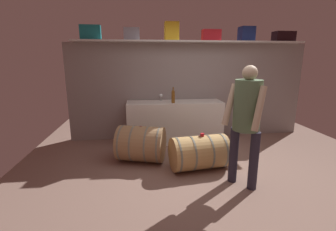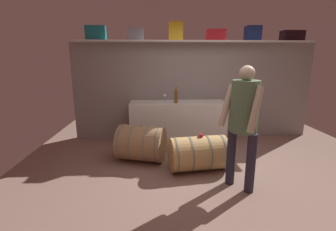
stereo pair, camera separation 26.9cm
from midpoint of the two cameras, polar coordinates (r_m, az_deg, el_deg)
ground_plane at (r=4.27m, az=10.71°, el=-11.33°), size 6.44×7.24×0.02m
back_wall_panel at (r=5.41m, az=7.47°, el=5.67°), size 5.24×0.10×2.08m
high_shelf_board at (r=5.23m, az=8.14°, el=16.99°), size 4.82×0.40×0.03m
toolcase_teal at (r=5.26m, az=-15.30°, el=18.36°), size 0.40×0.20×0.28m
toolcase_grey at (r=5.16m, az=-6.11°, el=18.63°), size 0.32×0.21×0.24m
toolcase_yellow at (r=5.19m, az=3.38°, el=19.30°), size 0.29×0.30×0.36m
toolcase_red at (r=5.33m, az=12.82°, el=18.13°), size 0.39×0.21×0.23m
toolcase_navy at (r=5.59m, az=20.81°, el=17.74°), size 0.29×0.27×0.29m
toolcase_black at (r=5.96m, az=28.56°, el=16.27°), size 0.44×0.26×0.21m
work_cabinet at (r=5.14m, az=3.84°, el=-1.54°), size 2.00×0.58×0.87m
wine_bottle_amber at (r=4.88m, az=3.52°, el=4.61°), size 0.07×0.07×0.32m
wine_glass at (r=5.20m, az=0.68°, el=4.73°), size 0.07×0.07×0.15m
wine_barrel_near at (r=3.94m, az=9.09°, el=-8.84°), size 0.96×0.66×0.56m
wine_barrel_far at (r=4.25m, az=-4.50°, el=-6.56°), size 0.92×0.81×0.63m
tasting_cup at (r=3.85m, az=9.88°, el=-4.68°), size 0.06×0.06×0.04m
winemaker_pouring at (r=3.32m, az=19.73°, el=-0.10°), size 0.53×0.55×1.68m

